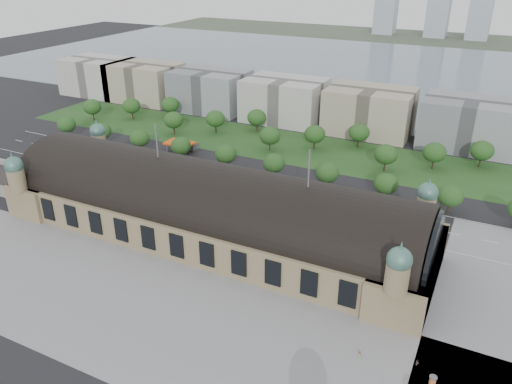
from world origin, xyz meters
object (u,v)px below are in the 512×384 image
at_px(parked_car_2, 118,180).
at_px(parked_car_6, 144,185).
at_px(parked_car_3, 143,182).
at_px(advertising_column, 432,382).
at_px(petrol_station, 185,145).
at_px(bus_mid, 249,200).
at_px(parked_car_5, 187,192).
at_px(pedestrian_2, 417,363).
at_px(traffic_car_2, 125,170).
at_px(parked_car_0, 84,170).
at_px(traffic_car_3, 224,174).
at_px(bus_west, 193,187).
at_px(bus_east, 328,217).
at_px(traffic_car_0, 76,153).
at_px(traffic_car_5, 401,215).
at_px(pedestrian_0, 360,354).
at_px(parked_car_4, 185,194).
at_px(traffic_car_6, 404,233).
at_px(parked_car_1, 108,177).

xyz_separation_m(parked_car_2, parked_car_6, (13.21, 1.09, -0.10)).
xyz_separation_m(parked_car_3, advertising_column, (127.78, -60.17, 1.05)).
distance_m(petrol_station, bus_mid, 67.09).
xyz_separation_m(parked_car_5, pedestrian_2, (101.85, -55.40, 0.34)).
relative_size(parked_car_2, advertising_column, 1.53).
xyz_separation_m(parked_car_5, bus_mid, (27.17, 2.74, 1.13)).
height_order(traffic_car_2, parked_car_0, parked_car_0).
relative_size(parked_car_3, advertising_column, 1.23).
xyz_separation_m(traffic_car_3, bus_mid, (22.59, -19.82, 0.97)).
bearing_deg(parked_car_0, traffic_car_3, 77.73).
relative_size(parked_car_2, parked_car_3, 1.25).
relative_size(traffic_car_3, pedestrian_2, 2.80).
height_order(traffic_car_2, bus_west, bus_west).
bearing_deg(advertising_column, parked_car_6, 155.02).
height_order(parked_car_6, bus_east, bus_east).
height_order(traffic_car_2, advertising_column, advertising_column).
height_order(traffic_car_0, traffic_car_5, traffic_car_5).
bearing_deg(pedestrian_2, pedestrian_0, 93.14).
xyz_separation_m(traffic_car_5, parked_car_0, (-136.95, -20.50, -0.10)).
bearing_deg(traffic_car_0, parked_car_4, 77.31).
relative_size(bus_east, pedestrian_2, 6.42).
xyz_separation_m(traffic_car_6, parked_car_4, (-85.90, -7.77, 0.02)).
bearing_deg(traffic_car_2, traffic_car_0, -106.74).
xyz_separation_m(parked_car_2, parked_car_5, (33.14, 3.26, -0.11)).
relative_size(traffic_car_0, parked_car_6, 0.91).
bearing_deg(traffic_car_5, parked_car_0, 105.07).
bearing_deg(pedestrian_0, bus_mid, 135.69).
distance_m(parked_car_6, pedestrian_0, 122.49).
relative_size(traffic_car_2, pedestrian_2, 2.61).
height_order(parked_car_1, advertising_column, advertising_column).
xyz_separation_m(parked_car_3, parked_car_5, (21.79, 0.65, -0.07)).
xyz_separation_m(parked_car_0, advertising_column, (160.00, -58.86, 1.04)).
xyz_separation_m(petrol_station, traffic_car_3, (32.50, -18.47, -2.16)).
bearing_deg(traffic_car_5, traffic_car_0, 98.91).
height_order(traffic_car_5, parked_car_4, traffic_car_5).
bearing_deg(parked_car_4, parked_car_2, -118.10).
distance_m(bus_west, pedestrian_0, 107.11).
relative_size(traffic_car_5, parked_car_0, 1.13).
bearing_deg(traffic_car_5, parked_car_6, 107.94).
relative_size(traffic_car_5, parked_car_1, 0.84).
distance_m(traffic_car_5, parked_car_5, 84.99).
bearing_deg(parked_car_2, bus_east, 61.02).
xyz_separation_m(parked_car_4, bus_mid, (26.45, 5.00, 0.99)).
distance_m(parked_car_1, pedestrian_0, 138.83).
distance_m(traffic_car_6, pedestrian_0, 64.18).
xyz_separation_m(traffic_car_0, parked_car_0, (18.61, -14.10, 0.01)).
bearing_deg(bus_east, parked_car_3, 92.58).
height_order(parked_car_6, pedestrian_0, pedestrian_0).
relative_size(bus_mid, advertising_column, 3.76).
relative_size(advertising_column, pedestrian_2, 1.73).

